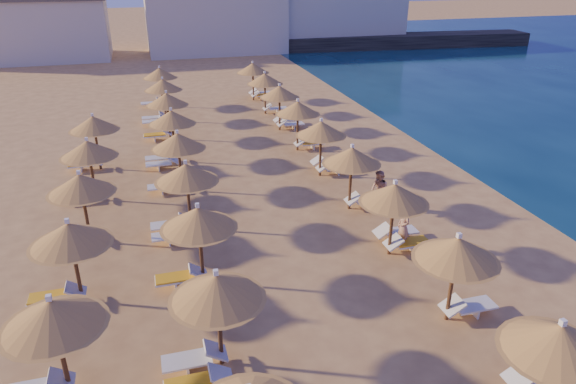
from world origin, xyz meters
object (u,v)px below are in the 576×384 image
object	(u,v)px
jetty	(407,41)
beachgoer_b	(379,191)
parasol_row_east	(352,157)
parasol_row_west	(186,174)
beachgoer_a	(404,227)

from	to	relation	value
jetty	beachgoer_b	xyz separation A→B (m)	(-22.14, -39.66, 0.13)
parasol_row_east	parasol_row_west	distance (m)	6.70
parasol_row_east	beachgoer_a	size ratio (longest dim) A/B	23.76
jetty	beachgoer_b	bearing A→B (deg)	-114.21
parasol_row_east	parasol_row_west	size ratio (longest dim) A/B	1.00
parasol_row_east	beachgoer_b	size ratio (longest dim) A/B	23.25
beachgoer_a	jetty	bearing A→B (deg)	152.92
jetty	beachgoer_a	bearing A→B (deg)	-112.89
parasol_row_east	parasol_row_west	bearing A→B (deg)	180.00
jetty	parasol_row_east	xyz separation A→B (m)	(-23.26, -39.22, 1.61)
beachgoer_a	parasol_row_west	bearing A→B (deg)	-114.83
beachgoer_a	parasol_row_east	bearing A→B (deg)	-168.49
beachgoer_b	beachgoer_a	bearing A→B (deg)	-15.90
jetty	parasol_row_west	world-z (taller)	parasol_row_west
parasol_row_west	beachgoer_a	bearing A→B (deg)	-25.60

